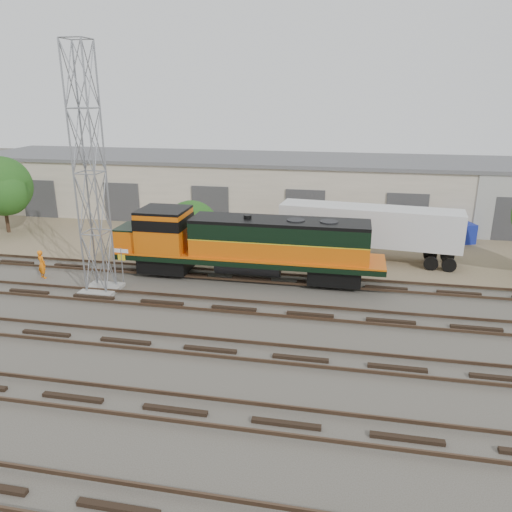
% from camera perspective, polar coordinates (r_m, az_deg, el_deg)
% --- Properties ---
extents(ground, '(140.00, 140.00, 0.00)m').
position_cam_1_polar(ground, '(25.07, -3.33, -7.51)').
color(ground, '#47423A').
rests_on(ground, ground).
extents(dirt_strip, '(80.00, 16.00, 0.02)m').
position_cam_1_polar(dirt_strip, '(38.84, 2.14, 1.97)').
color(dirt_strip, '#726047').
rests_on(dirt_strip, ground).
extents(tracks, '(80.00, 20.40, 0.28)m').
position_cam_1_polar(tracks, '(22.47, -5.26, -10.57)').
color(tracks, black).
rests_on(tracks, ground).
extents(warehouse, '(58.40, 10.40, 5.30)m').
position_cam_1_polar(warehouse, '(45.92, 3.82, 7.87)').
color(warehouse, beige).
rests_on(warehouse, ground).
extents(locomotive, '(16.21, 2.84, 3.90)m').
position_cam_1_polar(locomotive, '(29.81, -1.49, 1.41)').
color(locomotive, black).
rests_on(locomotive, tracks).
extents(signal_tower, '(1.98, 1.98, 13.40)m').
position_cam_1_polar(signal_tower, '(28.41, -18.41, 8.54)').
color(signal_tower, gray).
rests_on(signal_tower, ground).
extents(sign_post, '(0.92, 0.10, 2.24)m').
position_cam_1_polar(sign_post, '(30.21, -15.11, -0.36)').
color(sign_post, gray).
rests_on(sign_post, ground).
extents(worker, '(0.77, 0.68, 1.77)m').
position_cam_1_polar(worker, '(33.12, -23.28, -0.86)').
color(worker, orange).
rests_on(worker, ground).
extents(semi_trailer, '(12.05, 3.63, 3.65)m').
position_cam_1_polar(semi_trailer, '(34.23, 13.25, 3.22)').
color(semi_trailer, silver).
rests_on(semi_trailer, ground).
extents(dumpster_blue, '(2.03, 1.98, 1.50)m').
position_cam_1_polar(dumpster_blue, '(40.77, 22.46, 2.44)').
color(dumpster_blue, navy).
rests_on(dumpster_blue, ground).
extents(tree_west, '(4.92, 4.69, 6.13)m').
position_cam_1_polar(tree_west, '(44.39, -26.94, 6.92)').
color(tree_west, '#382619').
rests_on(tree_west, ground).
extents(tree_mid, '(4.13, 3.93, 3.93)m').
position_cam_1_polar(tree_mid, '(35.36, -7.14, 2.94)').
color(tree_mid, '#382619').
rests_on(tree_mid, ground).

